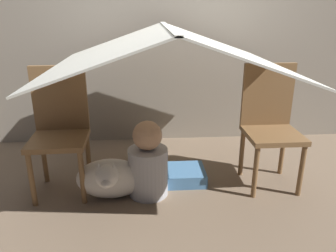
% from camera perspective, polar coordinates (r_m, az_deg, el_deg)
% --- Properties ---
extents(ground_plane, '(8.80, 8.80, 0.00)m').
position_cam_1_polar(ground_plane, '(2.40, 0.20, -12.11)').
color(ground_plane, '#7A6651').
extents(wall_back, '(7.00, 0.05, 2.50)m').
position_cam_1_polar(wall_back, '(3.17, -1.30, 19.46)').
color(wall_back, gray).
rests_on(wall_back, ground_plane).
extents(chair_left, '(0.40, 0.40, 0.90)m').
position_cam_1_polar(chair_left, '(2.45, -18.33, -0.06)').
color(chair_left, brown).
rests_on(chair_left, ground_plane).
extents(chair_right, '(0.39, 0.39, 0.90)m').
position_cam_1_polar(chair_right, '(2.53, 17.36, 0.73)').
color(chair_right, brown).
rests_on(chair_right, ground_plane).
extents(sheet_canopy, '(1.53, 1.43, 0.27)m').
position_cam_1_polar(sheet_canopy, '(2.17, 0.00, 13.45)').
color(sheet_canopy, silver).
extents(person_front, '(0.28, 0.28, 0.56)m').
position_cam_1_polar(person_front, '(2.33, -3.51, -6.51)').
color(person_front, '#B2B2B7').
rests_on(person_front, ground_plane).
extents(dog, '(0.48, 0.40, 0.36)m').
position_cam_1_polar(dog, '(2.34, -10.01, -8.93)').
color(dog, silver).
rests_on(dog, ground_plane).
extents(floor_cushion, '(0.36, 0.29, 0.10)m').
position_cam_1_polar(floor_cushion, '(2.57, 2.35, -8.51)').
color(floor_cushion, '#4C7FB2').
rests_on(floor_cushion, ground_plane).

